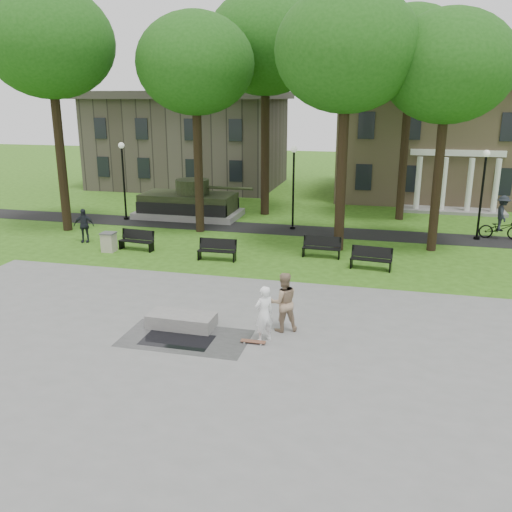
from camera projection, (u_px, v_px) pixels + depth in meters
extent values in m
plane|color=#2E5614|center=(220.00, 304.00, 19.95)|extent=(120.00, 120.00, 0.00)
cube|color=gray|center=(167.00, 366.00, 15.29)|extent=(22.00, 16.00, 0.02)
cube|color=black|center=(283.00, 230.00, 31.13)|extent=(44.00, 2.60, 0.01)
cube|color=#9E8460|center=(450.00, 143.00, 40.75)|extent=(16.00, 11.00, 8.00)
cube|color=#38332D|center=(456.00, 83.00, 39.54)|extent=(17.00, 12.00, 0.60)
cube|color=silver|center=(458.00, 153.00, 35.68)|extent=(6.00, 0.30, 0.40)
cube|color=#4C443D|center=(190.00, 143.00, 46.16)|extent=(15.00, 10.00, 7.20)
cylinder|color=black|center=(60.00, 151.00, 29.83)|extent=(0.52, 0.52, 8.96)
ellipsoid|color=#1A4E12|center=(49.00, 42.00, 28.26)|extent=(6.80, 6.80, 5.78)
cylinder|color=black|center=(198.00, 160.00, 29.64)|extent=(0.48, 0.48, 8.00)
ellipsoid|color=#1A4E12|center=(195.00, 64.00, 28.24)|extent=(6.20, 6.20, 5.27)
cylinder|color=black|center=(342.00, 166.00, 25.89)|extent=(0.50, 0.50, 8.32)
ellipsoid|color=#1A4E12|center=(347.00, 50.00, 24.43)|extent=(6.60, 6.60, 5.61)
cylinder|color=black|center=(438.00, 173.00, 25.88)|extent=(0.46, 0.46, 7.68)
ellipsoid|color=#1A4E12|center=(448.00, 67.00, 24.53)|extent=(6.00, 6.00, 5.10)
cylinder|color=black|center=(265.00, 142.00, 34.01)|extent=(0.54, 0.54, 9.28)
ellipsoid|color=#1A4E12|center=(266.00, 43.00, 32.38)|extent=(7.20, 7.20, 6.12)
cylinder|color=black|center=(404.00, 149.00, 32.61)|extent=(0.50, 0.50, 8.64)
ellipsoid|color=#1A4E12|center=(411.00, 54.00, 31.09)|extent=(6.40, 6.40, 5.44)
cylinder|color=black|center=(124.00, 184.00, 33.09)|extent=(0.12, 0.12, 4.40)
sphere|color=silver|center=(121.00, 145.00, 32.43)|extent=(0.36, 0.36, 0.36)
cylinder|color=black|center=(126.00, 218.00, 33.69)|extent=(0.32, 0.32, 0.16)
cylinder|color=black|center=(293.00, 191.00, 30.67)|extent=(0.12, 0.12, 4.40)
sphere|color=silver|center=(294.00, 149.00, 30.01)|extent=(0.36, 0.36, 0.36)
cylinder|color=black|center=(293.00, 228.00, 31.27)|extent=(0.32, 0.32, 0.16)
cylinder|color=black|center=(481.00, 199.00, 28.37)|extent=(0.12, 0.12, 4.40)
sphere|color=silver|center=(487.00, 153.00, 27.71)|extent=(0.36, 0.36, 0.36)
cylinder|color=black|center=(477.00, 238.00, 28.97)|extent=(0.32, 0.32, 0.16)
cube|color=gray|center=(189.00, 214.00, 34.43)|extent=(6.50, 3.40, 0.40)
cube|color=#2D321A|center=(188.00, 202.00, 34.22)|extent=(5.80, 2.80, 1.10)
cube|color=black|center=(181.00, 209.00, 33.02)|extent=(5.80, 0.35, 0.70)
cube|color=black|center=(196.00, 201.00, 35.53)|extent=(5.80, 0.35, 0.70)
cylinder|color=#2D321A|center=(192.00, 187.00, 33.87)|extent=(2.10, 2.10, 0.90)
cylinder|color=#2D321A|center=(228.00, 188.00, 33.34)|extent=(3.20, 0.18, 0.18)
cube|color=black|center=(177.00, 340.00, 16.90)|extent=(2.20, 1.20, 0.00)
cube|color=gray|center=(182.00, 320.00, 17.82)|extent=(2.22, 1.04, 0.45)
cube|color=brown|center=(253.00, 342.00, 16.67)|extent=(0.78, 0.20, 0.07)
imported|color=white|center=(264.00, 314.00, 16.61)|extent=(0.77, 0.76, 1.80)
imported|color=tan|center=(283.00, 302.00, 17.35)|extent=(1.18, 1.08, 1.97)
imported|color=#20222A|center=(84.00, 225.00, 28.21)|extent=(1.12, 0.70, 1.79)
imported|color=black|center=(500.00, 228.00, 28.96)|extent=(2.18, 0.77, 1.14)
imported|color=black|center=(502.00, 213.00, 28.72)|extent=(0.71, 1.23, 1.90)
cube|color=black|center=(136.00, 241.00, 26.82)|extent=(1.84, 0.63, 0.05)
cube|color=black|center=(138.00, 234.00, 26.94)|extent=(1.81, 0.34, 0.50)
cube|color=black|center=(121.00, 245.00, 27.08)|extent=(0.11, 0.45, 0.45)
cube|color=black|center=(152.00, 247.00, 26.69)|extent=(0.11, 0.45, 0.45)
cube|color=black|center=(217.00, 251.00, 25.13)|extent=(1.81, 0.50, 0.05)
cube|color=black|center=(218.00, 244.00, 25.25)|extent=(1.80, 0.21, 0.50)
cube|color=black|center=(200.00, 255.00, 25.39)|extent=(0.07, 0.45, 0.45)
cube|color=black|center=(234.00, 257.00, 25.00)|extent=(0.07, 0.45, 0.45)
cube|color=black|center=(321.00, 248.00, 25.58)|extent=(1.81, 0.50, 0.05)
cube|color=black|center=(322.00, 241.00, 25.70)|extent=(1.80, 0.21, 0.50)
cube|color=black|center=(304.00, 252.00, 25.84)|extent=(0.07, 0.45, 0.45)
cube|color=black|center=(339.00, 254.00, 25.45)|extent=(0.07, 0.45, 0.45)
cube|color=black|center=(371.00, 260.00, 23.78)|extent=(1.84, 0.64, 0.05)
cube|color=black|center=(372.00, 252.00, 23.90)|extent=(1.81, 0.35, 0.50)
cube|color=black|center=(351.00, 263.00, 24.04)|extent=(0.11, 0.45, 0.45)
cube|color=black|center=(390.00, 266.00, 23.65)|extent=(0.11, 0.45, 0.45)
cube|color=#BFB89D|center=(109.00, 243.00, 26.60)|extent=(0.62, 0.62, 0.90)
cube|color=#4C4C4C|center=(108.00, 233.00, 26.47)|extent=(0.68, 0.68, 0.06)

